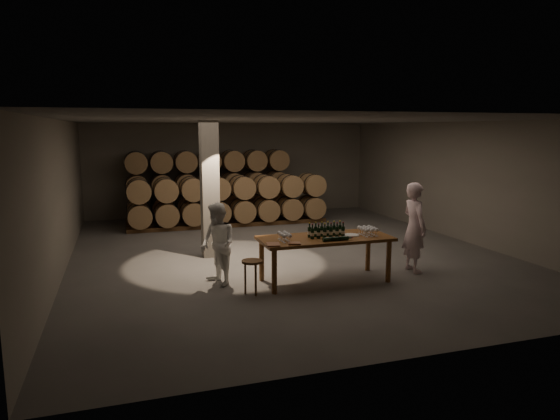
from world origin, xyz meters
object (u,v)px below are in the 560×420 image
object	(u,v)px
plate	(351,235)
notebook_near	(294,243)
person_man	(414,227)
stool	(252,266)
tasting_table	(325,242)
bottle_cluster	(326,232)
person_woman	(218,244)

from	to	relation	value
plate	notebook_near	world-z (taller)	notebook_near
plate	person_man	world-z (taller)	person_man
plate	stool	xyz separation A→B (m)	(-2.13, -0.30, -0.39)
tasting_table	stool	size ratio (longest dim) A/B	4.09
plate	stool	world-z (taller)	plate
stool	person_man	world-z (taller)	person_man
tasting_table	bottle_cluster	bearing A→B (deg)	-19.22
tasting_table	person_man	xyz separation A→B (m)	(2.07, 0.08, 0.16)
stool	tasting_table	bearing A→B (deg)	11.69
plate	notebook_near	size ratio (longest dim) A/B	1.38
notebook_near	stool	distance (m)	0.88
plate	person_woman	distance (m)	2.65
tasting_table	stool	distance (m)	1.63
person_woman	plate	bearing A→B (deg)	61.76
stool	person_woman	bearing A→B (deg)	123.09
bottle_cluster	person_man	xyz separation A→B (m)	(2.05, 0.09, -0.05)
bottle_cluster	plate	size ratio (longest dim) A/B	2.32
plate	person_man	distance (m)	1.52
bottle_cluster	notebook_near	bearing A→B (deg)	-153.92
stool	person_woman	xyz separation A→B (m)	(-0.49, 0.75, 0.28)
person_man	person_woman	xyz separation A→B (m)	(-4.12, 0.34, -0.15)
bottle_cluster	person_woman	world-z (taller)	person_woman
plate	bottle_cluster	bearing A→B (deg)	177.60
tasting_table	plate	bearing A→B (deg)	-3.06
notebook_near	person_man	size ratio (longest dim) A/B	0.12
plate	stool	bearing A→B (deg)	-172.10
plate	person_man	xyz separation A→B (m)	(1.51, 0.11, 0.04)
notebook_near	tasting_table	bearing A→B (deg)	43.07
plate	stool	distance (m)	2.18
stool	plate	bearing A→B (deg)	7.90
stool	person_man	size ratio (longest dim) A/B	0.33
bottle_cluster	person_woman	size ratio (longest dim) A/B	0.45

